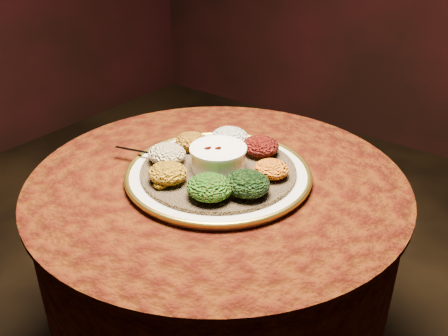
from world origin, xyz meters
The scene contains 13 objects.
table centered at (0.00, 0.00, 0.55)m, with size 0.96×0.96×0.73m.
platter centered at (0.00, 0.00, 0.75)m, with size 0.57×0.57×0.02m.
injera centered at (0.00, 0.00, 0.76)m, with size 0.39×0.39×0.01m, color brown.
stew_bowl centered at (0.00, 0.00, 0.80)m, with size 0.14×0.14×0.06m.
spoon centered at (-0.17, -0.05, 0.77)m, with size 0.15×0.06×0.01m.
portion_ayib centered at (-0.05, 0.12, 0.79)m, with size 0.10×0.10×0.05m, color white.
portion_kitfo centered at (0.04, 0.13, 0.79)m, with size 0.10×0.09×0.05m, color black.
portion_tikil centered at (0.13, 0.05, 0.78)m, with size 0.09×0.08×0.04m, color #C96E10.
portion_gomen centered at (0.13, -0.05, 0.79)m, with size 0.11×0.10×0.05m, color black.
portion_mixveg centered at (0.07, -0.12, 0.79)m, with size 0.11×0.10×0.05m, color #8F3809.
portion_kik centered at (-0.05, -0.12, 0.78)m, with size 0.10×0.09×0.05m, color #A9710E.
portion_timatim centered at (-0.12, -0.05, 0.79)m, with size 0.10×0.09×0.05m, color maroon.
portion_shiro centered at (-0.12, 0.05, 0.78)m, with size 0.09×0.08×0.04m, color #905E11.
Camera 1 is at (0.67, -0.86, 1.37)m, focal length 40.00 mm.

